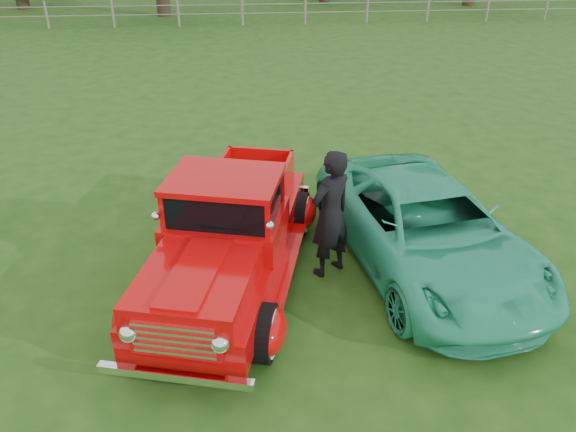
{
  "coord_description": "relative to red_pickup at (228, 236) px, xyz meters",
  "views": [
    {
      "loc": [
        -0.31,
        -5.95,
        5.0
      ],
      "look_at": [
        0.32,
        1.2,
        1.02
      ],
      "focal_mm": 35.0,
      "sensor_mm": 36.0,
      "label": 1
    }
  ],
  "objects": [
    {
      "name": "ground",
      "position": [
        0.56,
        -1.08,
        -0.8
      ],
      "size": [
        140.0,
        140.0,
        0.0
      ],
      "primitive_type": "plane",
      "color": "#1E4813",
      "rests_on": "ground"
    },
    {
      "name": "distant_hills",
      "position": [
        -3.53,
        58.38,
        -5.34
      ],
      "size": [
        116.0,
        60.0,
        18.0
      ],
      "color": "#355920",
      "rests_on": "ground"
    },
    {
      "name": "fence_line",
      "position": [
        0.56,
        20.92,
        -0.19
      ],
      "size": [
        48.0,
        0.12,
        1.2
      ],
      "color": "slate",
      "rests_on": "ground"
    },
    {
      "name": "red_pickup",
      "position": [
        0.0,
        0.0,
        0.0
      ],
      "size": [
        3.1,
        5.26,
        1.78
      ],
      "rotation": [
        0.0,
        0.0,
        -0.25
      ],
      "color": "black",
      "rests_on": "ground"
    },
    {
      "name": "teal_sedan",
      "position": [
        3.01,
        0.16,
        -0.12
      ],
      "size": [
        3.02,
        5.16,
        1.35
      ],
      "primitive_type": "imported",
      "rotation": [
        0.0,
        0.0,
        0.17
      ],
      "color": "#2CB083",
      "rests_on": "ground"
    },
    {
      "name": "man",
      "position": [
        1.51,
        0.14,
        0.21
      ],
      "size": [
        0.88,
        0.82,
        2.02
      ],
      "primitive_type": "imported",
      "rotation": [
        0.0,
        0.0,
        3.75
      ],
      "color": "black",
      "rests_on": "ground"
    }
  ]
}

